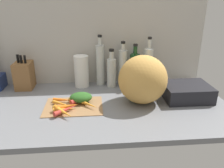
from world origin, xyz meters
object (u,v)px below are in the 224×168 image
Objects in this scene: carrot_2 at (67,106)px; carrot_6 at (66,110)px; bottle_1 at (111,72)px; dish_rack at (186,92)px; bottle_4 at (148,66)px; carrot_0 at (63,100)px; carrot_3 at (77,101)px; carrot_4 at (64,109)px; bottle_0 at (100,64)px; cutting_board at (74,106)px; winter_squash at (143,79)px; bottle_2 at (123,67)px; carrot_7 at (87,104)px; paper_towel_roll at (82,71)px; knife_block at (24,75)px; bottle_3 at (135,69)px; carrot_1 at (63,112)px; carrot_5 at (62,104)px; carrot_8 at (80,100)px.

carrot_2 is 3.24cm from carrot_6.
bottle_1 reaches higher than dish_rack.
carrot_0 is at bearing -157.27° from bottle_4.
carrot_3 is 11.40cm from carrot_4.
carrot_3 is 0.30× the size of bottle_0.
carrot_4 is (-4.58, -6.74, 1.60)cm from cutting_board.
winter_squash is 29.57cm from bottle_2.
carrot_3 is 0.68× the size of carrot_7.
bottle_4 is at bearing 34.43° from carrot_6.
winter_squash is 0.91× the size of bottle_2.
carrot_4 is at bearing -170.77° from dish_rack.
bottle_1 is at bearing -8.01° from paper_towel_roll.
paper_towel_roll is (39.84, -0.11, 1.75)cm from knife_block.
carrot_4 is 60.43cm from bottle_3.
carrot_2 is 38.40cm from paper_towel_roll.
knife_block is at bearing 179.37° from bottle_2.
winter_squash is at bearing -57.83° from bottle_1.
carrot_6 is 0.67× the size of paper_towel_roll.
paper_towel_roll reaches higher than carrot_3.
cutting_board is at bearing -42.01° from knife_block.
carrot_4 is at bearing -134.53° from bottle_2.
carrot_1 is 53.58cm from knife_block.
paper_towel_roll is 72.00cm from dish_rack.
carrot_5 is 0.85× the size of carrot_7.
carrot_5 is 57.94cm from bottle_3.
bottle_4 is at bearing -6.11° from bottle_3.
carrot_6 reaches higher than carrot_7.
carrot_6 is at bearing -114.82° from cutting_board.
carrot_7 is at bearing -127.22° from bottle_2.
bottle_0 is at bearing 151.01° from dish_rack.
bottle_1 is at bearing 48.79° from carrot_3.
carrot_0 is at bearing 108.11° from carrot_2.
carrot_3 is 30.99cm from paper_towel_roll.
carrot_1 is 1.15× the size of carrot_5.
carrot_0 is 1.04× the size of carrot_4.
carrot_1 is 1.22× the size of carrot_8.
carrot_0 is at bearing 179.81° from dish_rack.
knife_block is at bearing 165.76° from dish_rack.
carrot_1 is 52.09cm from bottle_0.
bottle_1 is (21.06, -2.97, 0.06)cm from paper_towel_roll.
knife_block is (-29.52, 26.72, 7.54)cm from carrot_0.
cutting_board is at bearing 55.78° from carrot_4.
winter_squash reaches higher than carrot_8.
carrot_5 is 44.26cm from knife_block.
carrot_2 is at bearing -170.18° from winter_squash.
winter_squash is 30.75cm from dish_rack.
carrot_3 is (1.68, 2.78, 1.63)cm from cutting_board.
carrot_4 is at bearing -157.11° from carrot_7.
bottle_3 reaches higher than carrot_4.
bottle_2 is at bearing -11.29° from bottle_0.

